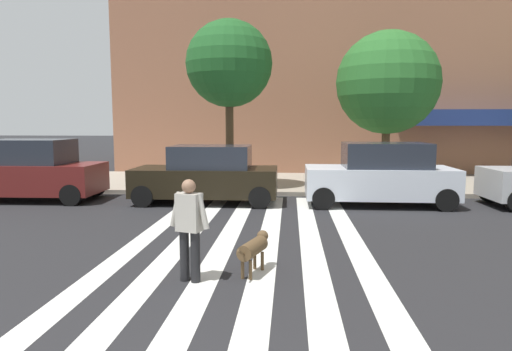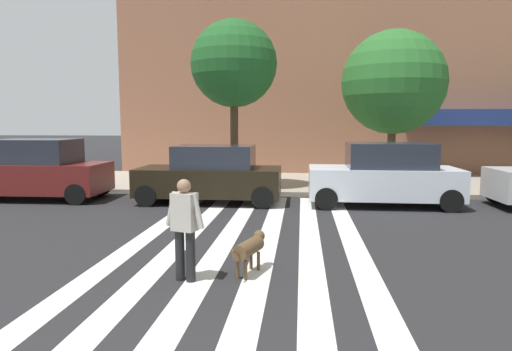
% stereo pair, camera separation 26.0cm
% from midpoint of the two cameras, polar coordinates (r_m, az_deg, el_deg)
% --- Properties ---
extents(ground_plane, '(160.00, 160.00, 0.00)m').
position_cam_midpoint_polar(ground_plane, '(9.00, -3.69, -9.50)').
color(ground_plane, '#232326').
extents(sidewalk_far, '(80.00, 6.00, 0.15)m').
position_cam_midpoint_polar(sidewalk_far, '(18.46, 1.31, -0.88)').
color(sidewalk_far, '#A19584').
rests_on(sidewalk_far, ground_plane).
extents(crosswalk_stripes, '(4.95, 12.85, 0.01)m').
position_cam_midpoint_polar(crosswalk_stripes, '(8.94, -0.98, -9.57)').
color(crosswalk_stripes, silver).
rests_on(crosswalk_stripes, ground_plane).
extents(parked_car_near_curb, '(4.91, 2.13, 1.99)m').
position_cam_midpoint_polar(parked_car_near_curb, '(16.40, -26.19, 0.53)').
color(parked_car_near_curb, maroon).
rests_on(parked_car_near_curb, ground_plane).
extents(parked_car_behind_first, '(4.50, 2.05, 1.81)m').
position_cam_midpoint_polar(parked_car_behind_first, '(14.18, -5.27, 0.07)').
color(parked_car_behind_first, black).
rests_on(parked_car_behind_first, ground_plane).
extents(parked_car_third_in_line, '(4.44, 2.00, 1.92)m').
position_cam_midpoint_polar(parked_car_third_in_line, '(14.16, 16.57, 0.00)').
color(parked_car_third_in_line, silver).
rests_on(parked_car_third_in_line, ground_plane).
extents(street_tree_nearest, '(3.10, 3.10, 6.02)m').
position_cam_midpoint_polar(street_tree_nearest, '(16.48, -2.37, 13.96)').
color(street_tree_nearest, '#4C3823').
rests_on(street_tree_nearest, sidewalk_far).
extents(street_tree_middle, '(3.75, 3.75, 5.70)m').
position_cam_midpoint_polar(street_tree_middle, '(17.34, 17.54, 11.22)').
color(street_tree_middle, '#4C3823').
rests_on(street_tree_middle, sidewalk_far).
extents(pedestrian_dog_walker, '(0.70, 0.35, 1.64)m').
position_cam_midpoint_polar(pedestrian_dog_walker, '(7.15, -8.06, -6.13)').
color(pedestrian_dog_walker, black).
rests_on(pedestrian_dog_walker, ground_plane).
extents(dog_on_leash, '(0.50, 1.11, 0.65)m').
position_cam_midpoint_polar(dog_on_leash, '(7.54, 0.20, -9.17)').
color(dog_on_leash, brown).
rests_on(dog_on_leash, ground_plane).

